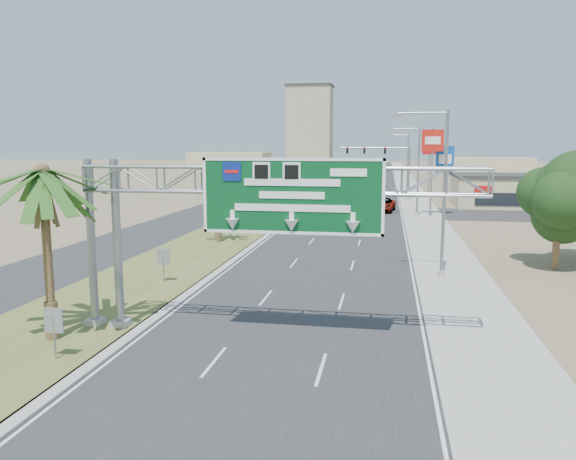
# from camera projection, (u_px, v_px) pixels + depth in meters

# --- Properties ---
(road) EXTENTS (12.00, 300.00, 0.02)m
(road) POSITION_uv_depth(u_px,v_px,m) (368.00, 183.00, 120.77)
(road) COLOR #28282B
(road) RESTS_ON ground
(sidewalk_right) EXTENTS (4.00, 300.00, 0.10)m
(sidewalk_right) POSITION_uv_depth(u_px,v_px,m) (408.00, 184.00, 119.30)
(sidewalk_right) COLOR #9E9B93
(sidewalk_right) RESTS_ON ground
(median_grass) EXTENTS (7.00, 300.00, 0.12)m
(median_grass) POSITION_uv_depth(u_px,v_px,m) (322.00, 183.00, 122.49)
(median_grass) COLOR #555F2A
(median_grass) RESTS_ON ground
(opposing_road) EXTENTS (8.00, 300.00, 0.02)m
(opposing_road) POSITION_uv_depth(u_px,v_px,m) (290.00, 182.00, 123.71)
(opposing_road) COLOR #28282B
(opposing_road) RESTS_ON ground
(sign_gantry) EXTENTS (16.75, 1.24, 7.50)m
(sign_gantry) POSITION_uv_depth(u_px,v_px,m) (255.00, 193.00, 22.61)
(sign_gantry) COLOR gray
(sign_gantry) RESTS_ON ground
(palm_near) EXTENTS (5.70, 5.70, 8.35)m
(palm_near) POSITION_uv_depth(u_px,v_px,m) (42.00, 172.00, 22.02)
(palm_near) COLOR brown
(palm_near) RESTS_ON ground
(palm_row_b) EXTENTS (3.99, 3.99, 5.95)m
(palm_row_b) POSITION_uv_depth(u_px,v_px,m) (217.00, 184.00, 45.74)
(palm_row_b) COLOR brown
(palm_row_b) RESTS_ON ground
(palm_row_c) EXTENTS (3.99, 3.99, 6.75)m
(palm_row_c) POSITION_uv_depth(u_px,v_px,m) (261.00, 167.00, 61.20)
(palm_row_c) COLOR brown
(palm_row_c) RESTS_ON ground
(palm_row_d) EXTENTS (3.99, 3.99, 5.45)m
(palm_row_d) POSITION_uv_depth(u_px,v_px,m) (289.00, 171.00, 78.92)
(palm_row_d) COLOR brown
(palm_row_d) RESTS_ON ground
(palm_row_e) EXTENTS (3.99, 3.99, 6.15)m
(palm_row_e) POSITION_uv_depth(u_px,v_px,m) (308.00, 163.00, 97.32)
(palm_row_e) COLOR brown
(palm_row_e) RESTS_ON ground
(palm_row_f) EXTENTS (3.99, 3.99, 5.75)m
(palm_row_f) POSITION_uv_depth(u_px,v_px,m) (324.00, 161.00, 121.72)
(palm_row_f) COLOR brown
(palm_row_f) RESTS_ON ground
(streetlight_near) EXTENTS (3.27, 0.44, 10.00)m
(streetlight_near) POSITION_uv_depth(u_px,v_px,m) (441.00, 202.00, 33.13)
(streetlight_near) COLOR gray
(streetlight_near) RESTS_ON ground
(streetlight_mid) EXTENTS (3.27, 0.44, 10.00)m
(streetlight_mid) POSITION_uv_depth(u_px,v_px,m) (416.00, 176.00, 62.34)
(streetlight_mid) COLOR gray
(streetlight_mid) RESTS_ON ground
(streetlight_far) EXTENTS (3.27, 0.44, 10.00)m
(streetlight_far) POSITION_uv_depth(u_px,v_px,m) (406.00, 165.00, 97.39)
(streetlight_far) COLOR gray
(streetlight_far) RESTS_ON ground
(signal_mast) EXTENTS (10.28, 0.71, 8.00)m
(signal_mast) POSITION_uv_depth(u_px,v_px,m) (395.00, 167.00, 82.13)
(signal_mast) COLOR gray
(signal_mast) RESTS_ON ground
(store_building) EXTENTS (18.00, 10.00, 4.00)m
(store_building) POSITION_uv_depth(u_px,v_px,m) (525.00, 192.00, 73.83)
(store_building) COLOR #CEBF8B
(store_building) RESTS_ON ground
(oak_near) EXTENTS (4.50, 4.50, 6.80)m
(oak_near) POSITION_uv_depth(u_px,v_px,m) (559.00, 200.00, 35.72)
(oak_near) COLOR brown
(oak_near) RESTS_ON ground
(median_signback_a) EXTENTS (0.75, 0.08, 2.08)m
(median_signback_a) POSITION_uv_depth(u_px,v_px,m) (54.00, 324.00, 20.64)
(median_signback_a) COLOR gray
(median_signback_a) RESTS_ON ground
(median_signback_b) EXTENTS (0.75, 0.08, 2.08)m
(median_signback_b) POSITION_uv_depth(u_px,v_px,m) (163.00, 259.00, 32.44)
(median_signback_b) COLOR gray
(median_signback_b) RESTS_ON ground
(tower_distant) EXTENTS (20.00, 16.00, 35.00)m
(tower_distant) POSITION_uv_depth(u_px,v_px,m) (310.00, 125.00, 260.03)
(tower_distant) COLOR tan
(tower_distant) RESTS_ON ground
(building_distant_left) EXTENTS (24.00, 14.00, 6.00)m
(building_distant_left) POSITION_uv_depth(u_px,v_px,m) (230.00, 162.00, 176.79)
(building_distant_left) COLOR #CEBF8B
(building_distant_left) RESTS_ON ground
(building_distant_right) EXTENTS (20.00, 12.00, 5.00)m
(building_distant_right) POSITION_uv_depth(u_px,v_px,m) (490.00, 167.00, 144.43)
(building_distant_right) COLOR #CEBF8B
(building_distant_right) RESTS_ON ground
(car_left_lane) EXTENTS (2.09, 4.85, 1.63)m
(car_left_lane) POSITION_uv_depth(u_px,v_px,m) (324.00, 218.00, 56.18)
(car_left_lane) COLOR black
(car_left_lane) RESTS_ON ground
(car_mid_lane) EXTENTS (2.22, 5.15, 1.65)m
(car_mid_lane) POSITION_uv_depth(u_px,v_px,m) (335.00, 218.00, 56.21)
(car_mid_lane) COLOR maroon
(car_mid_lane) RESTS_ON ground
(car_right_lane) EXTENTS (3.38, 6.17, 1.64)m
(car_right_lane) POSITION_uv_depth(u_px,v_px,m) (382.00, 205.00, 68.43)
(car_right_lane) COLOR gray
(car_right_lane) RESTS_ON ground
(car_far) EXTENTS (2.89, 5.84, 1.63)m
(car_far) POSITION_uv_depth(u_px,v_px,m) (339.00, 187.00, 97.72)
(car_far) COLOR black
(car_far) RESTS_ON ground
(pole_sign_red_near) EXTENTS (2.42, 0.49, 9.96)m
(pole_sign_red_near) POSITION_uv_depth(u_px,v_px,m) (432.00, 146.00, 62.35)
(pole_sign_red_near) COLOR gray
(pole_sign_red_near) RESTS_ON ground
(pole_sign_blue) EXTENTS (2.00, 0.37, 8.19)m
(pole_sign_blue) POSITION_uv_depth(u_px,v_px,m) (445.00, 162.00, 63.62)
(pole_sign_blue) COLOR gray
(pole_sign_blue) RESTS_ON ground
(pole_sign_red_far) EXTENTS (2.22, 0.54, 8.64)m
(pole_sign_red_far) POSITION_uv_depth(u_px,v_px,m) (430.00, 153.00, 88.58)
(pole_sign_red_far) COLOR gray
(pole_sign_red_far) RESTS_ON ground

